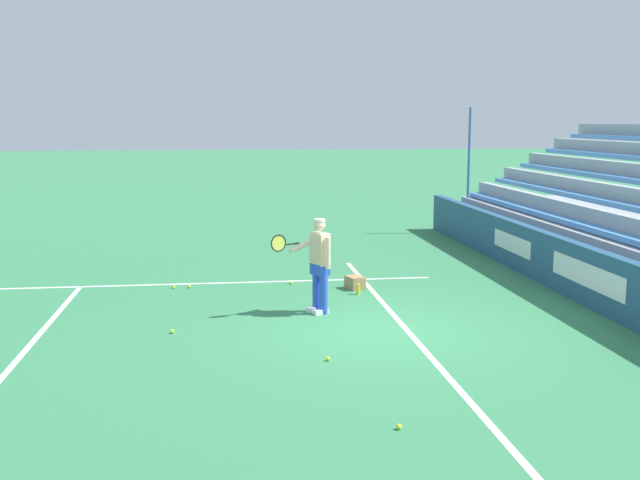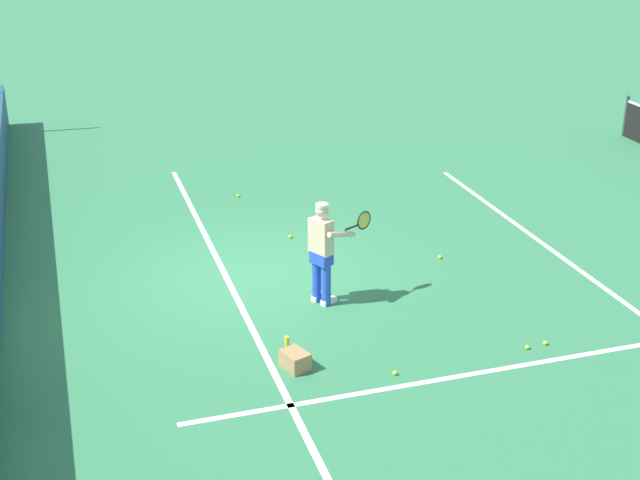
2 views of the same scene
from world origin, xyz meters
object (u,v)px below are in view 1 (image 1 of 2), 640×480
Objects in this scene: tennis_ball_far_left at (328,359)px; water_bottle at (358,289)px; tennis_ball_midcourt at (174,287)px; tennis_ball_toward_net at (291,283)px; tennis_ball_by_box at (189,286)px; tennis_player at (319,264)px; ball_box_cardboard at (355,283)px; tennis_ball_near_player at (172,331)px; tennis_ball_stray_back at (399,427)px.

tennis_ball_far_left is 4.25m from water_bottle.
tennis_ball_midcourt is 2.45m from tennis_ball_toward_net.
tennis_ball_far_left is 5.21m from tennis_ball_toward_net.
tennis_ball_midcourt and tennis_ball_by_box have the same top height.
tennis_player is at bearing -173.33° from tennis_ball_toward_net.
tennis_ball_by_box and tennis_ball_toward_net have the same top height.
ball_box_cardboard is 6.06× the size of tennis_ball_near_player.
ball_box_cardboard is (1.85, -1.00, -0.76)m from tennis_player.
tennis_ball_near_player is 0.30× the size of water_bottle.
water_bottle reaches higher than tennis_ball_far_left.
tennis_ball_far_left and tennis_ball_stray_back have the same top height.
ball_box_cardboard is at bearing -6.00° from tennis_ball_stray_back.
tennis_ball_far_left is at bearing 165.32° from ball_box_cardboard.
tennis_player is at bearing -134.21° from tennis_ball_by_box.
tennis_ball_stray_back is (-7.13, 0.75, -0.10)m from ball_box_cardboard.
tennis_ball_near_player is (-3.47, 2.26, 0.00)m from tennis_ball_toward_net.
tennis_ball_stray_back is (-5.28, -0.25, -0.86)m from tennis_player.
tennis_ball_stray_back is at bearing -146.75° from tennis_ball_near_player.
tennis_ball_stray_back is (-2.52, -0.46, 0.00)m from tennis_ball_far_left.
tennis_ball_near_player is at bearing 123.74° from water_bottle.
tennis_player reaches higher than tennis_ball_midcourt.
tennis_ball_midcourt is at bearing 82.83° from ball_box_cardboard.
tennis_ball_far_left is 1.00× the size of tennis_ball_near_player.
tennis_ball_midcourt is 1.00× the size of tennis_ball_by_box.
tennis_ball_near_player is (-3.35, -0.19, 0.00)m from tennis_ball_midcourt.
tennis_player reaches higher than tennis_ball_by_box.
ball_box_cardboard is at bearing -97.17° from tennis_ball_midcourt.
tennis_player is 25.98× the size of tennis_ball_toward_net.
tennis_ball_far_left and tennis_ball_by_box have the same top height.
tennis_ball_near_player is at bearing 53.29° from tennis_ball_far_left.
tennis_ball_toward_net is at bearing 48.09° from water_bottle.
tennis_ball_stray_back is (-7.63, -2.66, 0.00)m from tennis_ball_by_box.
tennis_ball_midcourt is at bearing 49.68° from tennis_player.
tennis_ball_near_player is at bearing -176.72° from tennis_ball_midcourt.
ball_box_cardboard reaches higher than tennis_ball_stray_back.
ball_box_cardboard is 7.17m from tennis_ball_stray_back.
ball_box_cardboard is at bearing -3.01° from water_bottle.
tennis_ball_stray_back is (-7.73, -0.53, 0.00)m from tennis_ball_toward_net.
tennis_player is at bearing 151.75° from ball_box_cardboard.
tennis_ball_near_player is at bearing 33.25° from tennis_ball_stray_back.
tennis_player is 7.80× the size of water_bottle.
tennis_ball_toward_net is (2.45, 0.29, -0.86)m from tennis_player.
tennis_ball_toward_net and tennis_ball_stray_back have the same top height.
ball_box_cardboard reaches higher than tennis_ball_far_left.
tennis_ball_midcourt is 0.30× the size of water_bottle.
tennis_player is 25.98× the size of tennis_ball_midcourt.
tennis_ball_near_player is at bearing 146.96° from tennis_ball_toward_net.
tennis_ball_near_player is 1.00× the size of tennis_ball_stray_back.
tennis_ball_toward_net is 1.69m from water_bottle.
ball_box_cardboard is 6.06× the size of tennis_ball_by_box.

